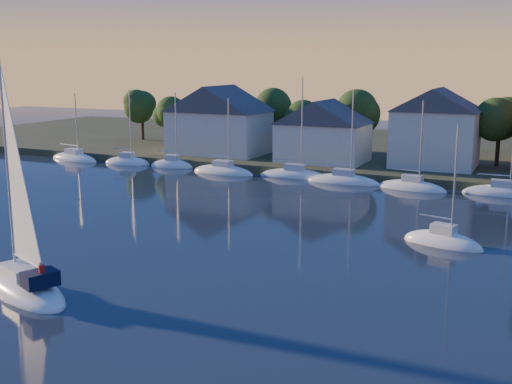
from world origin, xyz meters
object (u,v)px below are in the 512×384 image
Objects in this scene: clubhouse_west at (219,119)px; clubhouse_east at (436,127)px; drifting_sailboat_right at (443,244)px; clubhouse_centre at (323,130)px; hero_sailboat at (23,281)px.

clubhouse_west is 1.30× the size of clubhouse_east.
drifting_sailboat_right is (36.38, -30.77, -5.83)m from clubhouse_west.
hero_sailboat is (-1.57, -51.37, -4.50)m from clubhouse_centre.
hero_sailboat is at bearing -91.75° from clubhouse_centre.
clubhouse_west is 48.00m from drifting_sailboat_right.
drifting_sailboat_right is at bearing -55.60° from clubhouse_centre.
clubhouse_west reaches higher than clubhouse_centre.
hero_sailboat reaches higher than drifting_sailboat_right.
hero_sailboat reaches higher than clubhouse_east.
hero_sailboat reaches higher than clubhouse_west.
clubhouse_east is 55.86m from hero_sailboat.
clubhouse_east reaches higher than clubhouse_west.
clubhouse_centre is 0.75× the size of hero_sailboat.
drifting_sailboat_right is at bearing -112.35° from hero_sailboat.
clubhouse_west is at bearing 176.42° from clubhouse_centre.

